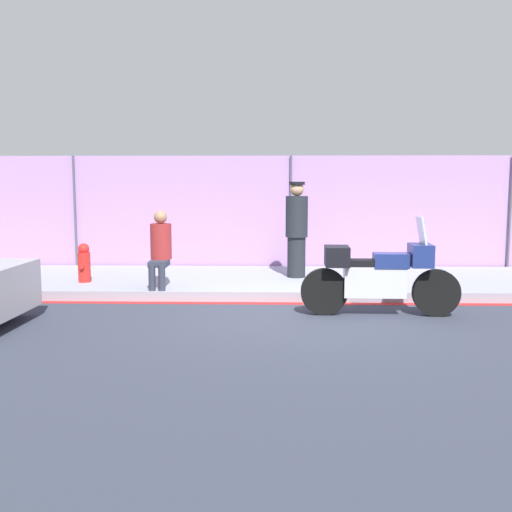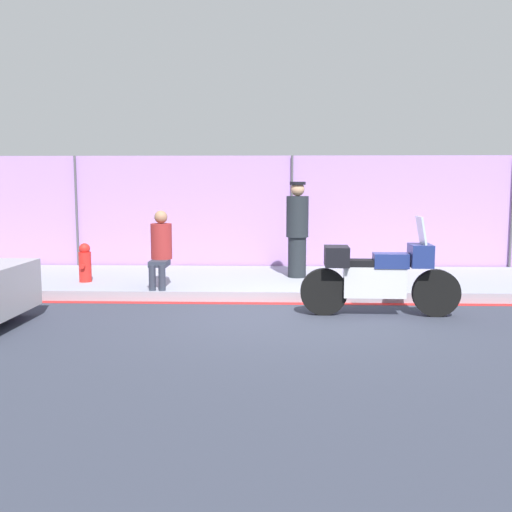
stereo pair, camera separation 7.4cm
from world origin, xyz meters
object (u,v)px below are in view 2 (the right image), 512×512
at_px(motorcycle, 378,276).
at_px(person_seated_on_curb, 161,245).
at_px(fire_hydrant, 85,263).
at_px(officer_standing, 297,229).

xyz_separation_m(motorcycle, person_seated_on_curb, (-3.59, 1.42, 0.31)).
relative_size(person_seated_on_curb, fire_hydrant, 1.87).
bearing_deg(person_seated_on_curb, motorcycle, -21.61).
xyz_separation_m(motorcycle, fire_hydrant, (-5.11, 1.91, -0.08)).
bearing_deg(fire_hydrant, officer_standing, 9.87).
bearing_deg(motorcycle, person_seated_on_curb, 160.13).
xyz_separation_m(officer_standing, person_seated_on_curb, (-2.45, -1.18, -0.20)).
distance_m(person_seated_on_curb, fire_hydrant, 1.64).
xyz_separation_m(motorcycle, officer_standing, (-1.14, 2.60, 0.51)).
bearing_deg(person_seated_on_curb, fire_hydrant, 162.25).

